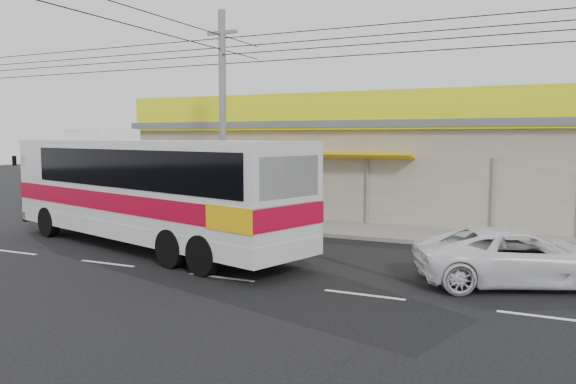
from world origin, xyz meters
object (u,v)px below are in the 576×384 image
Objects in this scene: white_car at (519,257)px; utility_pole at (222,50)px; motorbike_dark at (192,205)px; motorbike_red at (175,206)px; coach_bus at (149,185)px.

utility_pole is at bearing 46.40° from white_car.
white_car reaches higher than motorbike_dark.
motorbike_red is 15.47m from white_car.
coach_bus is 6.34× the size of motorbike_red.
motorbike_dark is at bearing 146.24° from utility_pole.
white_car is at bearing -104.42° from motorbike_red.
motorbike_red is 1.26× the size of motorbike_dark.
white_car is at bearing -19.86° from utility_pole.
motorbike_red is (-2.97, 5.46, -1.47)m from coach_bus.
coach_bus is 8.01× the size of motorbike_dark.
white_car is (14.56, -5.23, 0.02)m from motorbike_red.
white_car reaches higher than motorbike_red.
utility_pole is at bearing -108.35° from motorbike_dark.
motorbike_red is at bearing 135.39° from coach_bus.
coach_bus is 6.65m from utility_pole.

